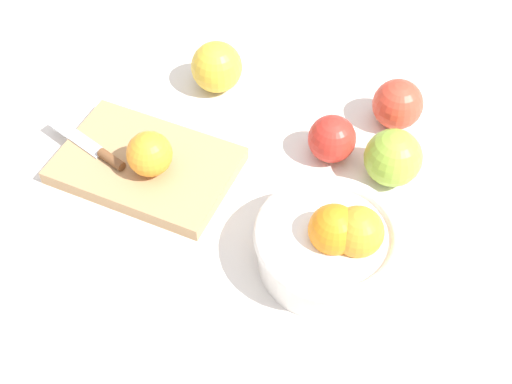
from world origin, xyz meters
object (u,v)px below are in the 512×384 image
(cutting_board, at_px, (146,165))
(apple_front_right, at_px, (217,67))
(knife, at_px, (96,150))
(apple_front_left_2, at_px, (332,139))
(orange_on_board, at_px, (150,154))
(apple_front_left, at_px, (398,104))
(apple_front_left_3, at_px, (393,158))
(bowl, at_px, (331,243))

(cutting_board, xyz_separation_m, apple_front_right, (-0.01, -0.21, 0.03))
(knife, distance_m, apple_front_left_2, 0.34)
(orange_on_board, bearing_deg, apple_front_right, -88.38)
(knife, xyz_separation_m, apple_front_right, (-0.08, -0.22, 0.01))
(cutting_board, xyz_separation_m, apple_front_left, (-0.30, -0.25, 0.03))
(apple_front_right, bearing_deg, apple_front_left_3, 167.51)
(orange_on_board, xyz_separation_m, apple_front_left_3, (-0.31, -0.15, -0.01))
(cutting_board, bearing_deg, orange_on_board, 149.26)
(apple_front_right, bearing_deg, apple_front_left_2, 163.49)
(apple_front_right, bearing_deg, apple_front_left, -171.81)
(apple_front_left_2, bearing_deg, bowl, 110.33)
(bowl, bearing_deg, knife, -3.55)
(cutting_board, height_order, apple_front_left_2, apple_front_left_2)
(knife, bearing_deg, apple_front_left_2, -152.95)
(bowl, distance_m, knife, 0.37)
(orange_on_board, relative_size, knife, 0.42)
(apple_front_left, bearing_deg, apple_front_left_2, 58.47)
(bowl, height_order, apple_front_left_3, bowl)
(cutting_board, distance_m, orange_on_board, 0.05)
(cutting_board, relative_size, apple_front_left_2, 3.56)
(orange_on_board, bearing_deg, knife, 2.88)
(knife, xyz_separation_m, apple_front_left_3, (-0.40, -0.15, 0.01))
(apple_front_left, height_order, apple_front_left_3, apple_front_left_3)
(bowl, height_order, apple_front_left_2, bowl)
(bowl, relative_size, knife, 1.24)
(bowl, xyz_separation_m, apple_front_left, (0.00, -0.28, -0.01))
(orange_on_board, xyz_separation_m, apple_front_left, (-0.28, -0.26, -0.02))
(apple_front_left_2, bearing_deg, apple_front_left_3, 177.51)
(cutting_board, xyz_separation_m, orange_on_board, (-0.02, 0.01, 0.04))
(apple_front_left_2, xyz_separation_m, apple_front_left_3, (-0.09, 0.00, 0.01))
(bowl, relative_size, apple_front_left_3, 2.33)
(cutting_board, height_order, apple_front_left, apple_front_left)
(apple_front_left_3, bearing_deg, apple_front_right, -12.49)
(cutting_board, distance_m, apple_front_right, 0.21)
(knife, relative_size, apple_front_left_3, 1.87)
(apple_front_left, xyz_separation_m, apple_front_left_2, (0.07, 0.11, -0.00))
(apple_front_left_2, bearing_deg, cutting_board, 31.20)
(knife, bearing_deg, orange_on_board, -177.12)
(orange_on_board, height_order, apple_front_left, orange_on_board)
(cutting_board, relative_size, apple_front_left_3, 3.04)
(cutting_board, bearing_deg, apple_front_left, -140.29)
(apple_front_left, bearing_deg, apple_front_left_3, 103.89)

